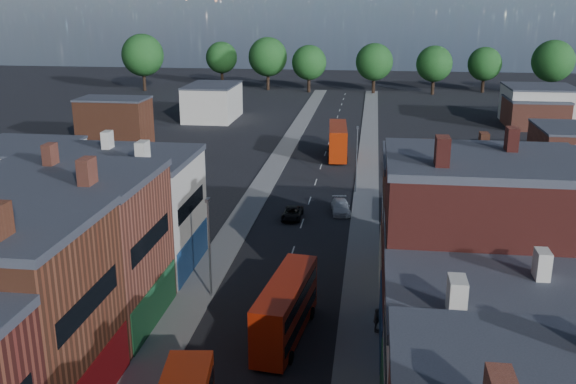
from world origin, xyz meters
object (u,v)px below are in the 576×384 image
(bus_1, at_px, (286,308))
(bus_2, at_px, (338,140))
(car_3, at_px, (341,207))
(car_2, at_px, (292,213))
(ped_3, at_px, (376,320))

(bus_1, height_order, bus_2, bus_2)
(bus_1, height_order, car_3, bus_1)
(bus_1, distance_m, car_2, 25.22)
(ped_3, bearing_deg, car_2, 27.52)
(bus_2, height_order, car_3, bus_2)
(car_3, height_order, ped_3, ped_3)
(bus_1, height_order, ped_3, bus_1)
(bus_1, relative_size, car_3, 2.14)
(bus_2, relative_size, ped_3, 6.29)
(bus_2, xyz_separation_m, car_2, (-3.17, -28.36, -1.98))
(car_2, bearing_deg, bus_2, 84.34)
(car_3, bearing_deg, car_2, -158.93)
(car_3, distance_m, ped_3, 26.57)
(bus_1, relative_size, car_2, 2.32)
(bus_2, xyz_separation_m, ped_3, (5.73, -51.93, -1.57))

